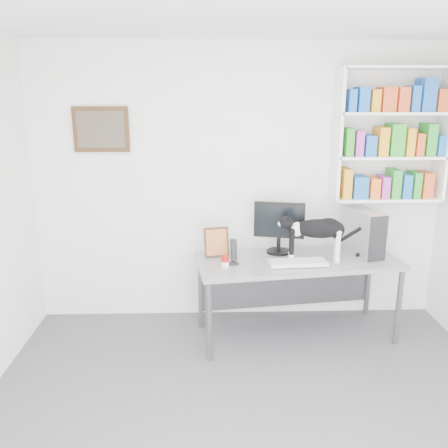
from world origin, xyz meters
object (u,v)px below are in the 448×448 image
object	(u,v)px
monitor	(279,227)
soup_can	(225,262)
desk	(296,298)
keyboard	(298,263)
pc_tower	(364,233)
cat	(316,239)
speaker	(234,251)
bookshelf	(391,135)
leaning_print	(216,242)

from	to	relation	value
monitor	soup_can	xyz separation A→B (m)	(-0.52, -0.38, -0.20)
desk	keyboard	bearing A→B (deg)	-109.87
keyboard	monitor	bearing A→B (deg)	106.58
monitor	pc_tower	size ratio (longest dim) A/B	1.17
keyboard	cat	bearing A→B (deg)	25.59
keyboard	soup_can	bearing A→B (deg)	179.95
speaker	cat	distance (m)	0.75
keyboard	cat	distance (m)	0.28
bookshelf	keyboard	distance (m)	1.49
cat	soup_can	bearing A→B (deg)	-163.80
speaker	soup_can	bearing A→B (deg)	-145.84
monitor	keyboard	size ratio (longest dim) A/B	0.98
keyboard	speaker	size ratio (longest dim) A/B	2.14
pc_tower	keyboard	bearing A→B (deg)	-174.92
bookshelf	pc_tower	xyz separation A→B (m)	(-0.26, -0.24, -0.87)
cat	leaning_print	bearing A→B (deg)	177.06
leaning_print	soup_can	size ratio (longest dim) A/B	2.86
speaker	soup_can	distance (m)	0.13
pc_tower	speaker	distance (m)	1.25
desk	pc_tower	bearing A→B (deg)	3.04
desk	cat	world-z (taller)	cat
cat	monitor	bearing A→B (deg)	148.81
keyboard	speaker	world-z (taller)	speaker
monitor	pc_tower	world-z (taller)	monitor
soup_can	speaker	bearing A→B (deg)	43.33
soup_can	bookshelf	bearing A→B (deg)	18.86
pc_tower	leaning_print	distance (m)	1.37
keyboard	leaning_print	bearing A→B (deg)	157.13
bookshelf	desk	distance (m)	1.75
pc_tower	cat	distance (m)	0.50
monitor	leaning_print	bearing A→B (deg)	-158.78
desk	leaning_print	bearing A→B (deg)	163.95
bookshelf	soup_can	size ratio (longest dim) A/B	12.47
desk	monitor	world-z (taller)	monitor
keyboard	soup_can	xyz separation A→B (m)	(-0.64, -0.04, 0.03)
leaning_print	pc_tower	bearing A→B (deg)	-11.38
soup_can	cat	xyz separation A→B (m)	(0.82, 0.14, 0.15)
pc_tower	leaning_print	bearing A→B (deg)	164.03
soup_can	leaning_print	bearing A→B (deg)	103.68
monitor	speaker	distance (m)	0.55
bookshelf	soup_can	xyz separation A→B (m)	(-1.56, -0.53, -1.04)
cat	desk	bearing A→B (deg)	172.03
bookshelf	soup_can	world-z (taller)	bookshelf
leaning_print	desk	bearing A→B (deg)	-20.15
bookshelf	leaning_print	bearing A→B (deg)	-171.51
desk	monitor	xyz separation A→B (m)	(-0.15, 0.20, 0.63)
bookshelf	cat	world-z (taller)	bookshelf
speaker	monitor	bearing A→B (deg)	25.11
bookshelf	cat	bearing A→B (deg)	-151.94
desk	soup_can	xyz separation A→B (m)	(-0.67, -0.18, 0.43)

